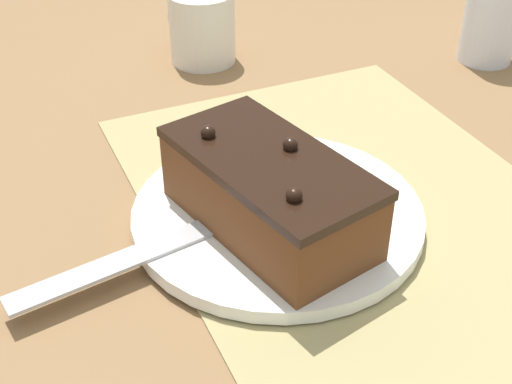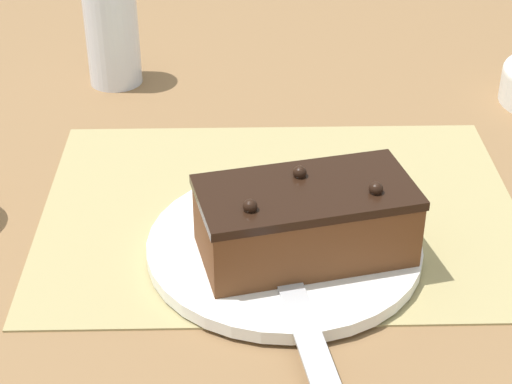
{
  "view_description": "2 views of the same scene",
  "coord_description": "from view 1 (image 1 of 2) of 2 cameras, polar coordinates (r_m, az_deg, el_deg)",
  "views": [
    {
      "loc": [
        -0.43,
        0.28,
        0.37
      ],
      "look_at": [
        -0.01,
        0.1,
        0.05
      ],
      "focal_mm": 50.0,
      "sensor_mm": 36.0,
      "label": 1
    },
    {
      "loc": [
        0.04,
        0.69,
        0.46
      ],
      "look_at": [
        0.03,
        0.08,
        0.07
      ],
      "focal_mm": 60.0,
      "sensor_mm": 36.0,
      "label": 2
    }
  ],
  "objects": [
    {
      "name": "ground_plane",
      "position": [
        0.64,
        7.56,
        -0.91
      ],
      "size": [
        3.0,
        3.0,
        0.0
      ],
      "primitive_type": "plane",
      "color": "olive"
    },
    {
      "name": "placemat_woven",
      "position": [
        0.64,
        7.57,
        -0.76
      ],
      "size": [
        0.46,
        0.34,
        0.0
      ],
      "primitive_type": "cube",
      "color": "tan",
      "rests_on": "ground_plane"
    },
    {
      "name": "cake_plate",
      "position": [
        0.6,
        1.83,
        -1.92
      ],
      "size": [
        0.25,
        0.25,
        0.01
      ],
      "color": "white",
      "rests_on": "placemat_woven"
    },
    {
      "name": "chocolate_cake",
      "position": [
        0.56,
        1.06,
        0.03
      ],
      "size": [
        0.2,
        0.13,
        0.07
      ],
      "rotation": [
        0.0,
        0.0,
        0.23
      ],
      "color": "brown",
      "rests_on": "cake_plate"
    },
    {
      "name": "serving_knife",
      "position": [
        0.58,
        -3.4,
        -2.34
      ],
      "size": [
        0.06,
        0.26,
        0.01
      ],
      "rotation": [
        0.0,
        0.0,
        0.17
      ],
      "color": "#472D19",
      "rests_on": "cake_plate"
    },
    {
      "name": "drinking_glass",
      "position": [
        0.91,
        18.39,
        13.46
      ],
      "size": [
        0.07,
        0.07,
        0.12
      ],
      "color": "white",
      "rests_on": "ground_plane"
    },
    {
      "name": "coffee_mug",
      "position": [
        0.88,
        -4.39,
        13.06
      ],
      "size": [
        0.09,
        0.08,
        0.08
      ],
      "color": "silver",
      "rests_on": "ground_plane"
    }
  ]
}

